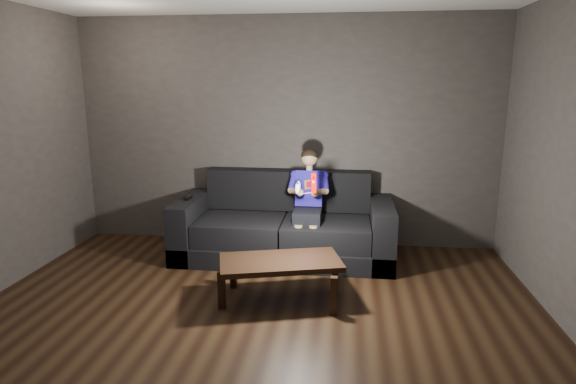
# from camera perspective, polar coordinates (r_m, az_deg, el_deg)

# --- Properties ---
(floor) EXTENTS (5.00, 5.00, 0.00)m
(floor) POSITION_cam_1_polar(r_m,az_deg,el_deg) (3.81, -5.36, -17.91)
(floor) COLOR black
(floor) RESTS_ON ground
(back_wall) EXTENTS (5.00, 0.04, 2.70)m
(back_wall) POSITION_cam_1_polar(r_m,az_deg,el_deg) (5.76, -0.33, 7.01)
(back_wall) COLOR #3B3534
(back_wall) RESTS_ON ground
(sofa) EXTENTS (2.40, 1.04, 0.93)m
(sofa) POSITION_cam_1_polar(r_m,az_deg,el_deg) (5.47, -0.42, -4.55)
(sofa) COLOR black
(sofa) RESTS_ON floor
(child) EXTENTS (0.44, 0.54, 1.09)m
(child) POSITION_cam_1_polar(r_m,az_deg,el_deg) (5.25, 2.43, -0.22)
(child) COLOR black
(child) RESTS_ON sofa
(wii_remote_red) EXTENTS (0.06, 0.08, 0.20)m
(wii_remote_red) POSITION_cam_1_polar(r_m,az_deg,el_deg) (4.79, 3.04, 1.06)
(wii_remote_red) COLOR #E10900
(wii_remote_red) RESTS_ON child
(nunchuk_white) EXTENTS (0.08, 0.10, 0.14)m
(nunchuk_white) POSITION_cam_1_polar(r_m,az_deg,el_deg) (4.82, 1.17, 0.56)
(nunchuk_white) COLOR silver
(nunchuk_white) RESTS_ON child
(wii_remote_black) EXTENTS (0.04, 0.16, 0.03)m
(wii_remote_black) POSITION_cam_1_polar(r_m,az_deg,el_deg) (5.53, -11.73, -0.68)
(wii_remote_black) COLOR black
(wii_remote_black) RESTS_ON sofa
(coffee_table) EXTENTS (1.18, 0.80, 0.39)m
(coffee_table) POSITION_cam_1_polar(r_m,az_deg,el_deg) (4.37, -0.91, -8.66)
(coffee_table) COLOR black
(coffee_table) RESTS_ON floor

